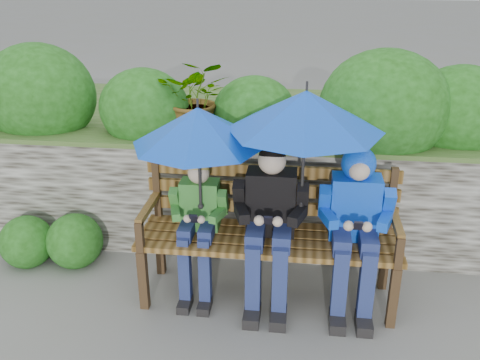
# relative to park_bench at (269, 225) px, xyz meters

# --- Properties ---
(ground) EXTENTS (60.00, 60.00, 0.00)m
(ground) POSITION_rel_park_bench_xyz_m (-0.22, -0.12, -0.58)
(ground) COLOR slate
(ground) RESTS_ON ground
(garden_backdrop) EXTENTS (8.00, 2.88, 1.83)m
(garden_backdrop) POSITION_rel_park_bench_xyz_m (-0.25, 1.48, 0.03)
(garden_backdrop) COLOR #322D24
(garden_backdrop) RESTS_ON ground
(park_bench) EXTENTS (1.93, 0.57, 1.02)m
(park_bench) POSITION_rel_park_bench_xyz_m (0.00, 0.00, 0.00)
(park_bench) COLOR #3C2918
(park_bench) RESTS_ON ground
(boy_left) EXTENTS (0.43, 0.50, 1.09)m
(boy_left) POSITION_rel_park_bench_xyz_m (-0.53, -0.08, 0.05)
(boy_left) COLOR #3C8532
(boy_left) RESTS_ON ground
(boy_middle) EXTENTS (0.54, 0.63, 1.24)m
(boy_middle) POSITION_rel_park_bench_xyz_m (0.01, -0.10, 0.12)
(boy_middle) COLOR black
(boy_middle) RESTS_ON ground
(boy_right) EXTENTS (0.53, 0.64, 1.23)m
(boy_right) POSITION_rel_park_bench_xyz_m (0.62, -0.08, 0.16)
(boy_right) COLOR #0020B9
(boy_right) RESTS_ON ground
(umbrella_left) EXTENTS (0.94, 0.94, 0.82)m
(umbrella_left) POSITION_rel_park_bench_xyz_m (-0.50, -0.11, 0.79)
(umbrella_left) COLOR blue
(umbrella_left) RESTS_ON ground
(umbrella_right) EXTENTS (1.07, 1.07, 0.93)m
(umbrella_right) POSITION_rel_park_bench_xyz_m (0.23, -0.08, 0.92)
(umbrella_right) COLOR blue
(umbrella_right) RESTS_ON ground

